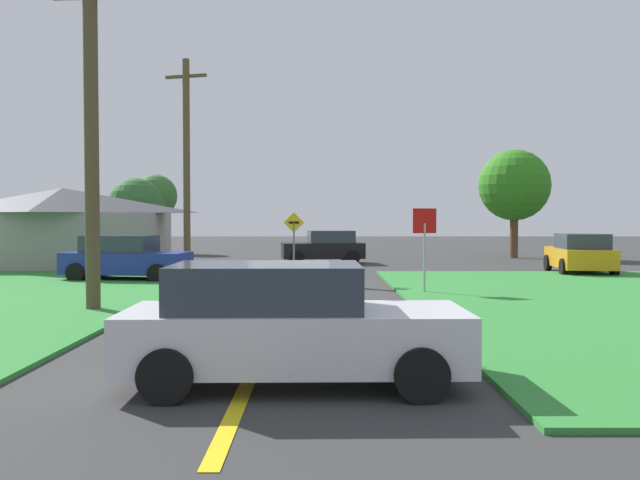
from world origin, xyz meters
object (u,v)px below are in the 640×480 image
at_px(stop_sign, 424,234).
at_px(car_approaching_junction, 324,247).
at_px(car_behind_on_main_road, 287,325).
at_px(utility_pole_mid, 186,163).
at_px(utility_pole_near, 91,138).
at_px(parked_car_near_building, 125,258).
at_px(car_on_crossroad, 580,254).
at_px(direction_sign, 293,234).
at_px(pine_tree_center, 136,206).
at_px(oak_tree_left, 514,186).
at_px(barn, 62,228).
at_px(oak_tree_right, 155,196).

bearing_deg(stop_sign, car_approaching_junction, -91.39).
bearing_deg(car_behind_on_main_road, utility_pole_mid, 104.47).
xyz_separation_m(utility_pole_near, utility_pole_mid, (-0.05, 11.36, 0.35)).
xyz_separation_m(car_approaching_junction, utility_pole_near, (-5.63, -16.81, 3.33)).
xyz_separation_m(parked_car_near_building, utility_pole_mid, (1.48, 3.60, 3.68)).
bearing_deg(car_on_crossroad, car_behind_on_main_road, 154.85).
distance_m(car_on_crossroad, direction_sign, 11.88).
xyz_separation_m(utility_pole_near, pine_tree_center, (-3.82, 17.35, -1.29)).
bearing_deg(direction_sign, oak_tree_left, 33.81).
bearing_deg(stop_sign, direction_sign, -79.86).
xyz_separation_m(oak_tree_left, barn, (-22.48, -7.32, -2.26)).
height_order(utility_pole_mid, oak_tree_left, utility_pole_mid).
distance_m(parked_car_near_building, car_approaching_junction, 11.55).
relative_size(parked_car_near_building, oak_tree_right, 0.91).
relative_size(utility_pole_near, oak_tree_right, 1.61).
bearing_deg(utility_pole_near, parked_car_near_building, 101.22).
xyz_separation_m(car_approaching_junction, barn, (-11.82, -2.81, 0.99)).
xyz_separation_m(utility_pole_near, oak_tree_left, (16.30, 21.31, -0.07)).
bearing_deg(car_on_crossroad, parked_car_near_building, 106.29).
bearing_deg(utility_pole_near, utility_pole_mid, 90.27).
relative_size(oak_tree_left, oak_tree_right, 1.21).
relative_size(car_behind_on_main_road, utility_pole_mid, 0.52).
xyz_separation_m(oak_tree_left, oak_tree_right, (-21.37, 5.00, -0.45)).
distance_m(car_behind_on_main_road, pine_tree_center, 25.86).
bearing_deg(pine_tree_center, car_approaching_junction, -3.29).
xyz_separation_m(utility_pole_mid, oak_tree_right, (-5.02, 14.96, -0.86)).
bearing_deg(oak_tree_left, utility_pole_mid, -148.67).
bearing_deg(parked_car_near_building, utility_pole_mid, 75.80).
distance_m(car_approaching_junction, pine_tree_center, 9.68).
bearing_deg(oak_tree_right, car_approaching_junction, -41.61).
height_order(car_on_crossroad, barn, barn).
distance_m(direction_sign, barn, 10.47).
bearing_deg(utility_pole_mid, parked_car_near_building, -112.39).
height_order(car_approaching_junction, oak_tree_left, oak_tree_left).
height_order(stop_sign, car_approaching_junction, stop_sign).
bearing_deg(parked_car_near_building, stop_sign, -14.14).
height_order(car_approaching_junction, pine_tree_center, pine_tree_center).
bearing_deg(pine_tree_center, utility_pole_near, -77.60).
distance_m(utility_pole_mid, barn, 7.19).
bearing_deg(barn, car_approaching_junction, 13.40).
xyz_separation_m(car_on_crossroad, utility_pole_near, (-15.85, -10.75, 3.33)).
height_order(utility_pole_mid, barn, utility_pole_mid).
distance_m(stop_sign, utility_pole_mid, 11.81).
distance_m(car_behind_on_main_road, oak_tree_left, 30.56).
height_order(car_on_crossroad, direction_sign, direction_sign).
distance_m(parked_car_near_building, oak_tree_left, 22.64).
bearing_deg(car_approaching_junction, utility_pole_mid, 36.44).
distance_m(utility_pole_near, pine_tree_center, 17.81).
bearing_deg(car_approaching_junction, parked_car_near_building, 44.27).
height_order(parked_car_near_building, oak_tree_left, oak_tree_left).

